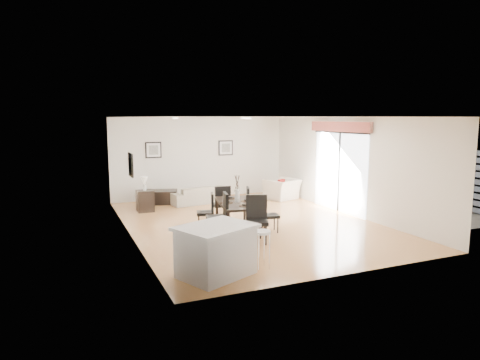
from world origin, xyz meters
name	(u,v)px	position (x,y,z in m)	size (l,w,h in m)	color
ground	(249,223)	(0.00, 0.00, 0.00)	(8.00, 8.00, 0.00)	#BE814D
wall_back	(201,157)	(0.00, 4.00, 1.35)	(6.00, 0.04, 2.70)	silver
wall_front	(348,198)	(0.00, -4.00, 1.35)	(6.00, 0.04, 2.70)	silver
wall_left	(128,177)	(-3.00, 0.00, 1.35)	(0.04, 8.00, 2.70)	silver
wall_right	(347,166)	(3.00, 0.00, 1.35)	(0.04, 8.00, 2.70)	silver
ceiling	(250,117)	(0.00, 0.00, 2.70)	(6.00, 8.00, 0.02)	white
sofa	(200,195)	(-0.38, 2.96, 0.27)	(1.87, 0.73, 0.55)	#9E9680
armchair	(282,189)	(2.34, 2.51, 0.33)	(1.02, 0.89, 0.66)	silver
courtyard_plant_a	(435,201)	(5.41, -0.94, 0.33)	(0.60, 0.52, 0.66)	#395826
courtyard_plant_b	(375,186)	(5.55, 1.74, 0.37)	(0.41, 0.41, 0.73)	#395826
dining_table	(237,205)	(-0.58, -0.57, 0.62)	(1.13, 1.79, 0.69)	black
dining_chair_wnear	(221,213)	(-1.16, -1.01, 0.57)	(0.55, 0.55, 1.02)	black
dining_chair_wfar	(208,209)	(-1.17, -0.18, 0.50)	(0.50, 0.50, 0.89)	black
dining_chair_enear	(267,212)	(0.01, -0.97, 0.48)	(0.46, 0.46, 0.87)	black
dining_chair_efar	(252,204)	(0.01, -0.13, 0.53)	(0.55, 0.55, 0.95)	black
dining_chair_head	(257,216)	(-0.55, -1.60, 0.57)	(0.59, 0.59, 1.02)	black
dining_chair_foot	(222,201)	(-0.58, 0.45, 0.52)	(0.45, 0.45, 0.94)	black
vase	(237,191)	(-0.58, -0.57, 0.96)	(0.84, 1.29, 0.65)	white
coffee_table	(160,197)	(-1.55, 3.38, 0.21)	(1.04, 0.63, 0.42)	black
side_table	(145,201)	(-2.20, 2.42, 0.31)	(0.46, 0.46, 0.61)	black
table_lamp	(144,182)	(-2.20, 2.42, 0.87)	(0.21, 0.21, 0.40)	white
cushion	(281,184)	(2.25, 2.42, 0.53)	(0.30, 0.09, 0.30)	maroon
kitchen_island	(216,250)	(-2.05, -3.15, 0.44)	(1.53, 1.38, 0.88)	silver
bar_stool	(262,236)	(-1.18, -3.15, 0.60)	(0.32, 0.32, 0.70)	silver
framed_print_back_left	(153,150)	(-1.60, 3.97, 1.65)	(0.52, 0.04, 0.52)	black
framed_print_back_right	(226,148)	(0.90, 3.97, 1.65)	(0.52, 0.04, 0.52)	black
framed_print_left_wall	(131,165)	(-2.97, -0.20, 1.65)	(0.04, 0.52, 0.52)	black
sliding_door	(339,154)	(2.96, 0.30, 1.66)	(0.12, 2.70, 2.57)	white
courtyard	(409,172)	(6.16, 0.87, 0.92)	(6.00, 6.00, 2.00)	gray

